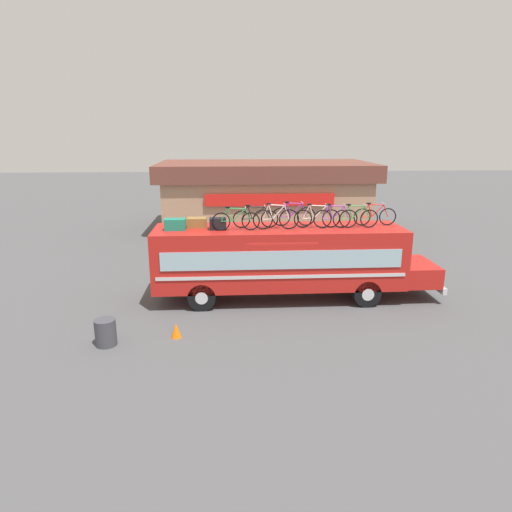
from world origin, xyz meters
The scene contains 16 objects.
ground_plane centered at (0.00, 0.00, 0.00)m, with size 120.00×120.00×0.00m, color #4C4C4F.
bus centered at (0.24, 0.00, 1.63)m, with size 10.79×2.46×2.79m.
luggage_bag_1 centered at (-3.81, -0.16, 2.99)m, with size 0.75×0.45×0.41m, color #1E7F66.
luggage_bag_2 centered at (-3.05, 0.29, 2.96)m, with size 0.72×0.52×0.36m, color olive.
luggage_bag_3 centered at (-2.26, -0.16, 3.00)m, with size 0.60×0.44×0.42m, color black.
rooftop_bicycle_1 centered at (-1.61, -0.38, 3.16)m, with size 1.73×0.44×0.88m.
rooftop_bicycle_2 centered at (-0.88, 0.05, 3.15)m, with size 1.69×0.44×0.87m.
rooftop_bicycle_3 centered at (-0.15, -0.27, 3.19)m, with size 1.70×0.44×0.97m.
rooftop_bicycle_4 centered at (0.58, 0.33, 3.18)m, with size 1.66×0.44×0.94m.
rooftop_bicycle_5 centered at (1.40, -0.07, 3.17)m, with size 1.74×0.44×0.91m.
rooftop_bicycle_6 centered at (2.06, -0.18, 3.17)m, with size 1.65×0.44×0.91m.
rooftop_bicycle_7 centered at (2.81, -0.17, 3.16)m, with size 1.71×0.44×0.90m.
rooftop_bicycle_8 centered at (3.67, 0.22, 3.15)m, with size 1.65×0.44×0.88m.
roadside_building centered at (0.58, 13.74, 2.23)m, with size 13.86×7.38×4.33m.
trash_bin centered at (-5.61, -3.68, 0.41)m, with size 0.63×0.63×0.82m, color #3F3F47.
traffic_cone centered at (-3.57, -3.26, 0.23)m, with size 0.34×0.34×0.47m, color orange.
Camera 1 is at (-1.87, -16.46, 6.19)m, focal length 31.84 mm.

